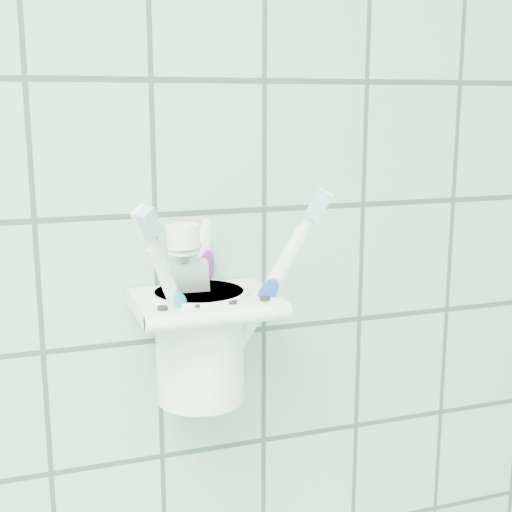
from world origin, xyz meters
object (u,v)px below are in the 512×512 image
at_px(cup, 200,341).
at_px(toothbrush_orange, 214,273).
at_px(toothbrush_pink, 207,278).
at_px(holder_bracket, 205,304).
at_px(toothpaste_tube, 191,294).
at_px(toothbrush_blue, 191,271).

distance_m(cup, toothbrush_orange, 0.06).
bearing_deg(toothbrush_orange, toothbrush_pink, -134.38).
distance_m(holder_bracket, cup, 0.04).
bearing_deg(toothpaste_tube, cup, -49.59).
xyz_separation_m(toothbrush_blue, toothpaste_tube, (-0.00, 0.00, -0.02)).
xyz_separation_m(holder_bracket, toothbrush_orange, (0.01, 0.01, 0.02)).
bearing_deg(toothbrush_orange, toothbrush_blue, -147.12).
distance_m(cup, toothpaste_tube, 0.04).
xyz_separation_m(toothbrush_pink, toothbrush_orange, (0.01, 0.00, 0.00)).
bearing_deg(holder_bracket, toothpaste_tube, 130.47).
bearing_deg(holder_bracket, toothbrush_blue, 130.59).
relative_size(toothbrush_pink, toothbrush_orange, 0.96).
height_order(cup, toothbrush_blue, toothbrush_blue).
height_order(toothbrush_blue, toothbrush_orange, toothbrush_blue).
relative_size(holder_bracket, toothbrush_pink, 0.63).
relative_size(holder_bracket, toothbrush_blue, 0.57).
distance_m(cup, toothbrush_blue, 0.06).
xyz_separation_m(cup, toothbrush_orange, (0.02, 0.01, 0.06)).
bearing_deg(toothbrush_pink, toothbrush_orange, -16.80).
xyz_separation_m(toothbrush_blue, toothbrush_orange, (0.02, 0.00, -0.00)).
height_order(cup, toothbrush_pink, toothbrush_pink).
height_order(toothbrush_blue, toothpaste_tube, toothbrush_blue).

